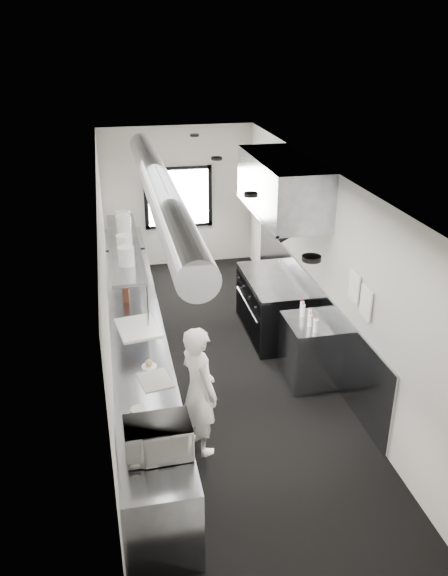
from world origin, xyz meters
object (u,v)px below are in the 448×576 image
bottle_station (309,351)px  plate_stack_b (125,245)px  exhaust_hood (282,186)px  deli_tub_a (138,429)px  squeeze_bottle_c (310,315)px  pass_shelf (125,246)px  microwave (158,438)px  line_cook (199,390)px  squeeze_bottle_d (303,310)px  squeeze_bottle_b (310,320)px  small_plate (149,366)px  deli_tub_b (139,413)px  squeeze_bottle_a (316,326)px  prep_counter (139,361)px  plate_stack_c (124,226)px  range (273,306)px  plate_stack_d (123,221)px  squeeze_bottle_e (302,307)px  far_work_table (125,260)px  knife_block (126,293)px  cutting_board (138,328)px  plate_stack_a (126,256)px

bottle_station → plate_stack_b: size_ratio=3.11×
exhaust_hood → deli_tub_a: bearing=-126.1°
plate_stack_b → squeeze_bottle_c: plate_stack_b is taller
pass_shelf → microwave: (0.07, -3.88, -0.47)m
line_cook → squeeze_bottle_d: bearing=-75.4°
exhaust_hood → squeeze_bottle_b: exhaust_hood is taller
microwave → small_plate: bearing=86.8°
deli_tub_b → small_plate: bearing=78.8°
bottle_station → deli_tub_a: size_ratio=5.89×
squeeze_bottle_a → squeeze_bottle_c: 0.33m
deli_tub_b → squeeze_bottle_b: (2.34, 1.50, 0.03)m
exhaust_hood → pass_shelf: bearing=172.5°
prep_counter → pass_shelf: (-0.04, 1.50, 1.09)m
plate_stack_b → plate_stack_c: size_ratio=0.90×
deli_tub_b → squeeze_bottle_a: size_ratio=0.86×
range → plate_stack_d: (-2.22, 0.85, 1.27)m
microwave → pass_shelf: bearing=89.5°
microwave → squeeze_bottle_e: microwave is taller
exhaust_hood → pass_shelf: exhaust_hood is taller
far_work_table → squeeze_bottle_b: 4.63m
bottle_station → microwave: (-2.27, -2.18, 0.62)m
range → deli_tub_a: (-2.32, -3.26, 0.49)m
line_cook → plate_stack_b: bearing=-8.0°
knife_block → squeeze_bottle_e: 2.52m
pass_shelf → range: 2.49m
prep_counter → deli_tub_a: size_ratio=39.24×
knife_block → exhaust_hood: bearing=9.8°
deli_tub_a → squeeze_bottle_d: (2.36, 2.04, 0.03)m
squeeze_bottle_e → pass_shelf: bearing=148.3°
prep_counter → squeeze_bottle_d: squeeze_bottle_d is taller
exhaust_hood → cutting_board: (-2.24, -1.11, -1.48)m
bottle_station → plate_stack_b: (-2.35, 1.25, 1.26)m
bottle_station → range: bearing=94.6°
deli_tub_b → plate_stack_b: bearing=88.9°
line_cook → squeeze_bottle_c: line_cook is taller
exhaust_hood → squeeze_bottle_e: 1.80m
line_cook → bottle_station: bearing=-80.4°
pass_shelf → deli_tub_a: pass_shelf is taller
exhaust_hood → plate_stack_a: (-2.30, -0.53, -0.69)m
prep_counter → deli_tub_b: deli_tub_b is taller
deli_tub_a → microwave: bearing=-62.6°
squeeze_bottle_b → squeeze_bottle_d: bearing=89.9°
cutting_board → plate_stack_a: plate_stack_a is taller
small_plate → squeeze_bottle_b: size_ratio=1.01×
plate_stack_b → squeeze_bottle_d: (2.28, -1.08, -0.73)m
squeeze_bottle_e → prep_counter: bearing=-178.0°
range → squeeze_bottle_a: squeeze_bottle_a is taller
squeeze_bottle_a → squeeze_bottle_e: bearing=89.1°
deli_tub_b → small_plate: 0.95m
prep_counter → plate_stack_b: bearing=92.9°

